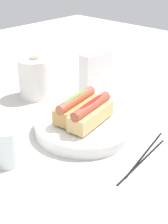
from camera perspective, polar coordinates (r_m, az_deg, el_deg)
The scene contains 9 objects.
ground_plane at distance 0.85m, azimuth 0.17°, elevation -3.43°, with size 2.40×2.40×0.00m, color beige.
serving_bowl at distance 0.85m, azimuth -0.00°, elevation -2.17°, with size 0.27×0.27×0.04m.
hotdog_front at distance 0.81m, azimuth 1.57°, elevation -0.04°, with size 0.16×0.07×0.06m.
hotdog_back at distance 0.84m, azimuth -1.51°, elevation 0.99°, with size 0.16×0.08×0.06m.
water_glass at distance 0.73m, azimuth -13.86°, elevation -6.24°, with size 0.07×0.07×0.09m.
paper_towel_roll at distance 1.04m, azimuth -8.93°, elevation 6.27°, with size 0.11×0.11×0.13m.
napkin_box at distance 1.03m, azimuth 2.16°, elevation 6.90°, with size 0.11×0.04×0.15m, color white.
chopstick_near at distance 0.78m, azimuth 11.16°, elevation -7.34°, with size 0.01×0.01×0.22m, color black.
chopstick_far at distance 0.75m, azimuth 10.66°, elevation -8.68°, with size 0.01×0.01×0.22m, color black.
Camera 1 is at (-0.53, -0.50, 0.44)m, focal length 49.80 mm.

